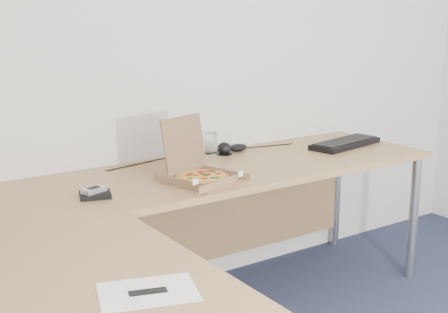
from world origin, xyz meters
TOP-DOWN VIEW (x-y plane):
  - desk at (-0.82, 0.97)m, footprint 2.50×2.20m
  - pizza_box at (-0.59, 1.26)m, footprint 0.27×0.31m
  - drinking_glass at (-0.26, 1.68)m, footprint 0.06×0.06m
  - keyboard at (0.47, 1.42)m, footprint 0.48×0.24m
  - mouse at (-0.10, 1.65)m, footprint 0.13×0.11m
  - wallet at (-1.07, 1.30)m, footprint 0.15×0.14m
  - phone at (-1.08, 1.30)m, footprint 0.11×0.08m
  - paper_sheet at (-1.30, 0.40)m, footprint 0.31×0.26m
  - dome_speaker at (-0.21, 1.63)m, footprint 0.08×0.08m
  - cable_bundle at (-0.33, 1.68)m, footprint 0.54×0.11m

SIDE VIEW (x-z plane):
  - desk at x=-0.82m, z-range 0.34..1.07m
  - paper_sheet at x=-1.30m, z-range 0.73..0.73m
  - cable_bundle at x=-0.33m, z-range 0.73..0.74m
  - wallet at x=-1.07m, z-range 0.73..0.75m
  - keyboard at x=0.47m, z-range 0.73..0.76m
  - mouse at x=-0.10m, z-range 0.73..0.77m
  - phone at x=-1.08m, z-range 0.75..0.77m
  - pizza_box at x=-0.59m, z-range 0.63..0.90m
  - dome_speaker at x=-0.21m, z-range 0.73..0.80m
  - drinking_glass at x=-0.26m, z-range 0.73..0.84m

